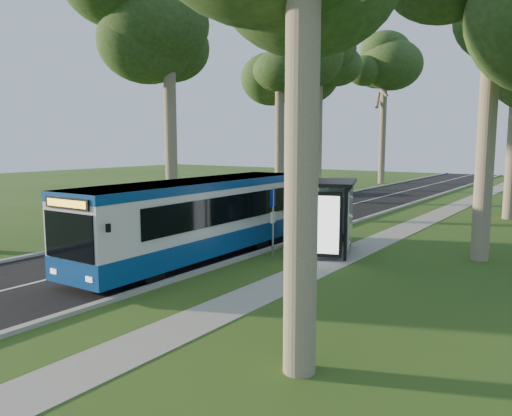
{
  "coord_description": "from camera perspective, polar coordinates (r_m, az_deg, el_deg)",
  "views": [
    {
      "loc": [
        11.08,
        -14.09,
        4.46
      ],
      "look_at": [
        -1.21,
        3.65,
        1.6
      ],
      "focal_mm": 35.0,
      "sensor_mm": 36.0,
      "label": 1
    }
  ],
  "objects": [
    {
      "name": "bus_stop_sign",
      "position": [
        19.32,
        1.94,
        -0.76
      ],
      "size": [
        0.09,
        0.38,
        2.7
      ],
      "rotation": [
        0.0,
        0.0,
        0.06
      ],
      "color": "gray",
      "rests_on": "ground"
    },
    {
      "name": "kerb_east",
      "position": [
        26.88,
        9.89,
        -1.98
      ],
      "size": [
        0.25,
        100.0,
        0.12
      ],
      "primitive_type": "cube",
      "color": "#9E9B93",
      "rests_on": "ground"
    },
    {
      "name": "centre_line",
      "position": [
        28.51,
        3.49,
        -1.42
      ],
      "size": [
        0.12,
        100.0,
        0.0
      ],
      "primitive_type": "cube",
      "color": "white",
      "rests_on": "road"
    },
    {
      "name": "ground",
      "position": [
        18.47,
        -3.38,
        -6.44
      ],
      "size": [
        120.0,
        120.0,
        0.0
      ],
      "primitive_type": "plane",
      "color": "#274E18",
      "rests_on": "ground"
    },
    {
      "name": "footpath",
      "position": [
        25.8,
        15.94,
        -2.68
      ],
      "size": [
        1.5,
        100.0,
        0.02
      ],
      "primitive_type": "cube",
      "color": "gray",
      "rests_on": "ground"
    },
    {
      "name": "kerb_west",
      "position": [
        30.44,
        -2.15,
        -0.76
      ],
      "size": [
        0.25,
        100.0,
        0.12
      ],
      "primitive_type": "cube",
      "color": "#9E9B93",
      "rests_on": "ground"
    },
    {
      "name": "car_white",
      "position": [
        42.74,
        8.05,
        2.4
      ],
      "size": [
        1.89,
        4.09,
        1.36
      ],
      "primitive_type": "imported",
      "rotation": [
        0.0,
        0.0,
        -0.07
      ],
      "color": "white",
      "rests_on": "ground"
    },
    {
      "name": "bus",
      "position": [
        19.05,
        -6.67,
        -1.23
      ],
      "size": [
        2.7,
        11.51,
        3.03
      ],
      "rotation": [
        0.0,
        0.0,
        0.03
      ],
      "color": "silver",
      "rests_on": "ground"
    },
    {
      "name": "tree_west_d",
      "position": [
        48.49,
        7.29,
        18.89
      ],
      "size": [
        5.2,
        5.2,
        19.02
      ],
      "color": "#7A6B56",
      "rests_on": "ground"
    },
    {
      "name": "car_silver",
      "position": [
        43.24,
        7.87,
        2.5
      ],
      "size": [
        3.07,
        4.5,
        1.4
      ],
      "primitive_type": "imported",
      "rotation": [
        0.0,
        0.0,
        -0.41
      ],
      "color": "#B5B7BD",
      "rests_on": "ground"
    },
    {
      "name": "tree_west_c",
      "position": [
        38.58,
        2.78,
        18.68
      ],
      "size": [
        5.2,
        5.2,
        16.09
      ],
      "color": "#7A6B56",
      "rests_on": "ground"
    },
    {
      "name": "tree_west_e",
      "position": [
        56.09,
        14.47,
        14.5
      ],
      "size": [
        5.2,
        5.2,
        15.48
      ],
      "color": "#7A6B56",
      "rests_on": "ground"
    },
    {
      "name": "bus_shelter",
      "position": [
        19.77,
        8.33,
        0.54
      ],
      "size": [
        2.94,
        3.84,
        2.93
      ],
      "rotation": [
        0.0,
        0.0,
        0.36
      ],
      "color": "black",
      "rests_on": "ground"
    },
    {
      "name": "litter_bin",
      "position": [
        22.56,
        7.34,
        -2.65
      ],
      "size": [
        0.55,
        0.55,
        0.97
      ],
      "rotation": [
        0.0,
        0.0,
        0.01
      ],
      "color": "black",
      "rests_on": "ground"
    },
    {
      "name": "road",
      "position": [
        28.51,
        3.49,
        -1.44
      ],
      "size": [
        7.0,
        100.0,
        0.02
      ],
      "primitive_type": "cube",
      "color": "black",
      "rests_on": "ground"
    }
  ]
}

